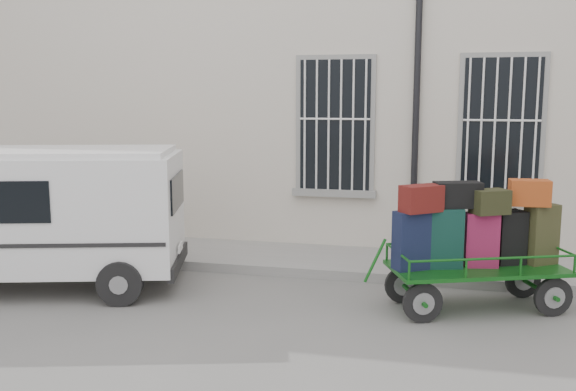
# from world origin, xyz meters

# --- Properties ---
(ground) EXTENTS (80.00, 80.00, 0.00)m
(ground) POSITION_xyz_m (0.00, 0.00, 0.00)
(ground) COLOR slate
(ground) RESTS_ON ground
(building) EXTENTS (24.00, 5.15, 6.00)m
(building) POSITION_xyz_m (0.00, 5.50, 3.00)
(building) COLOR beige
(building) RESTS_ON ground
(sidewalk) EXTENTS (24.00, 1.70, 0.15)m
(sidewalk) POSITION_xyz_m (0.00, 2.20, 0.07)
(sidewalk) COLOR gray
(sidewalk) RESTS_ON ground
(luggage_cart) EXTENTS (2.62, 1.74, 1.69)m
(luggage_cart) POSITION_xyz_m (1.84, 0.48, 0.93)
(luggage_cart) COLOR black
(luggage_cart) RESTS_ON ground
(van) EXTENTS (4.28, 2.68, 2.01)m
(van) POSITION_xyz_m (-4.17, 0.00, 1.15)
(van) COLOR white
(van) RESTS_ON ground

